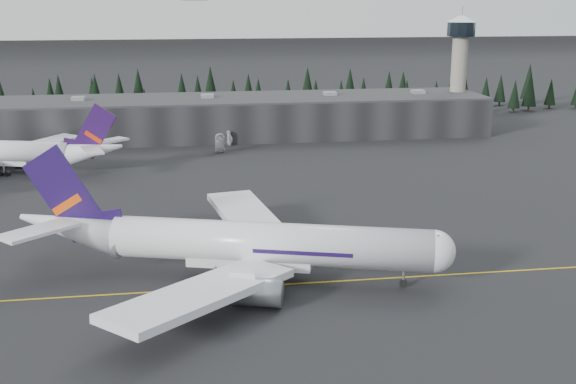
{
  "coord_description": "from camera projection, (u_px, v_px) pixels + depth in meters",
  "views": [
    {
      "loc": [
        -19.38,
        -106.29,
        43.52
      ],
      "look_at": [
        0.0,
        20.0,
        9.0
      ],
      "focal_mm": 45.0,
      "sensor_mm": 36.0,
      "label": 1
    }
  ],
  "objects": [
    {
      "name": "treeline",
      "position": [
        230.0,
        98.0,
        268.24
      ],
      "size": [
        360.0,
        20.0,
        15.0
      ],
      "primitive_type": "cube",
      "color": "black",
      "rests_on": "ground"
    },
    {
      "name": "ground",
      "position": [
        307.0,
        278.0,
        115.61
      ],
      "size": [
        1400.0,
        1400.0,
        0.0
      ],
      "primitive_type": "plane",
      "color": "black",
      "rests_on": "ground"
    },
    {
      "name": "taxiline",
      "position": [
        309.0,
        283.0,
        113.7
      ],
      "size": [
        400.0,
        0.4,
        0.02
      ],
      "primitive_type": "cube",
      "color": "gold",
      "rests_on": "ground"
    },
    {
      "name": "jet_parked",
      "position": [
        6.0,
        152.0,
        184.95
      ],
      "size": [
        60.6,
        55.11,
        18.19
      ],
      "rotation": [
        0.0,
        0.0,
        2.88
      ],
      "color": "white",
      "rests_on": "ground"
    },
    {
      "name": "gse_vehicle_a",
      "position": [
        220.0,
        150.0,
        208.9
      ],
      "size": [
        4.26,
        6.25,
        1.59
      ],
      "primitive_type": "imported",
      "rotation": [
        0.0,
        0.0,
        0.31
      ],
      "color": "silver",
      "rests_on": "ground"
    },
    {
      "name": "gse_vehicle_b",
      "position": [
        230.0,
        143.0,
        219.12
      ],
      "size": [
        4.9,
        2.58,
        1.59
      ],
      "primitive_type": "imported",
      "rotation": [
        0.0,
        0.0,
        -1.41
      ],
      "color": "silver",
      "rests_on": "ground"
    },
    {
      "name": "mountain_ridge",
      "position": [
        188.0,
        28.0,
        1069.82
      ],
      "size": [
        4400.0,
        900.0,
        420.0
      ],
      "primitive_type": null,
      "color": "white",
      "rests_on": "ground"
    },
    {
      "name": "terminal",
      "position": [
        239.0,
        116.0,
        233.24
      ],
      "size": [
        160.0,
        30.0,
        12.6
      ],
      "color": "black",
      "rests_on": "ground"
    },
    {
      "name": "control_tower",
      "position": [
        459.0,
        59.0,
        242.63
      ],
      "size": [
        10.0,
        10.0,
        37.7
      ],
      "color": "gray",
      "rests_on": "ground"
    },
    {
      "name": "jet_main",
      "position": [
        232.0,
        242.0,
        114.62
      ],
      "size": [
        69.37,
        62.71,
        20.9
      ],
      "rotation": [
        0.0,
        0.0,
        -0.3
      ],
      "color": "white",
      "rests_on": "ground"
    }
  ]
}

